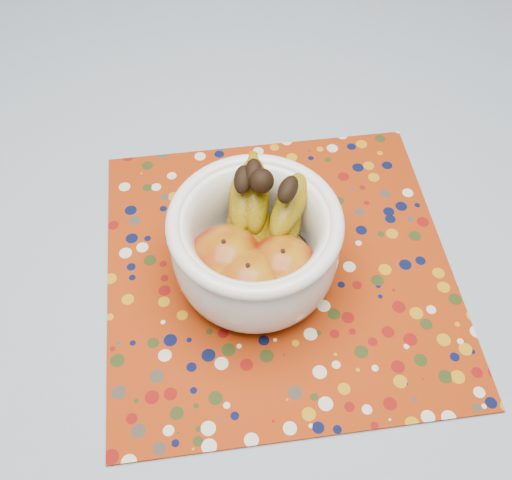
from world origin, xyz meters
TOP-DOWN VIEW (x-y plane):
  - table at (0.00, 0.00)m, footprint 1.20×1.20m
  - tablecloth at (0.00, 0.00)m, footprint 1.32×1.32m
  - placemat at (0.04, -0.05)m, footprint 0.55×0.55m
  - fruit_bowl at (0.01, -0.06)m, footprint 0.20×0.21m

SIDE VIEW (x-z plane):
  - table at x=0.00m, z-range 0.30..1.05m
  - tablecloth at x=0.00m, z-range 0.75..0.76m
  - placemat at x=0.04m, z-range 0.76..0.76m
  - fruit_bowl at x=0.01m, z-range 0.76..0.91m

